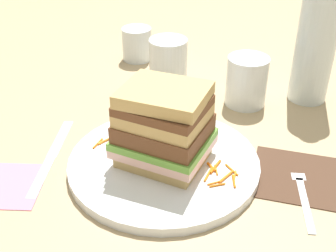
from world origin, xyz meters
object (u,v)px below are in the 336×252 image
Objects in this scene: knife at (51,158)px; empty_tumbler_0 at (137,44)px; main_plate at (164,163)px; napkin_dark at (299,178)px; juice_glass at (246,84)px; napkin_pink at (12,185)px; sandwich at (164,127)px; fork at (302,186)px; empty_tumbler_1 at (168,61)px; water_bottle at (318,30)px.

empty_tumbler_0 is at bearing 85.18° from knife.
napkin_dark is at bearing 4.12° from main_plate.
napkin_pink is at bearing -134.96° from juice_glass.
knife is at bearing 69.52° from napkin_pink.
juice_glass is (0.10, 0.22, -0.03)m from sandwich.
fork is 0.39m from empty_tumbler_1.
water_bottle reaches higher than main_plate.
empty_tumbler_1 reaches higher than main_plate.
sandwich is 0.19m from knife.
napkin_pink is at bearing -97.37° from empty_tumbler_0.
napkin_pink is (-0.42, -0.35, -0.13)m from water_bottle.
juice_glass is 0.44m from napkin_pink.
empty_tumbler_1 is at bearing 158.83° from juice_glass.
empty_tumbler_1 is 0.40m from napkin_pink.
empty_tumbler_0 reaches higher than main_plate.
empty_tumbler_0 is at bearing 82.63° from napkin_pink.
knife is 0.08m from napkin_pink.
main_plate is 0.20m from napkin_dark.
water_bottle is at bearing -16.63° from empty_tumbler_0.
water_bottle reaches higher than fork.
main_plate is 0.22m from napkin_pink.
juice_glass reaches higher than main_plate.
juice_glass is (-0.09, 0.23, 0.04)m from fork.
empty_tumbler_0 is (-0.14, 0.37, -0.04)m from sandwich.
empty_tumbler_1 reaches higher than empty_tumbler_0.
napkin_dark is at bearing -94.76° from water_bottle.
napkin_dark is 0.23m from juice_glass.
empty_tumbler_1 reaches higher than napkin_dark.
fork is 0.83× the size of knife.
napkin_dark and napkin_pink have the same top height.
sandwich reaches higher than empty_tumbler_1.
water_bottle is at bearing 50.68° from main_plate.
fork is 2.34× the size of empty_tumbler_0.
main_plate is 0.25m from juice_glass.
napkin_dark is 1.85× the size of empty_tumbler_0.
empty_tumbler_1 is (0.12, 0.30, 0.04)m from knife.
knife is at bearing -139.93° from juice_glass.
sandwich is 1.13× the size of napkin_dark.
main_plate is at bearing 177.70° from fork.
napkin_dark is at bearing 4.33° from knife.
knife is 0.68× the size of water_bottle.
empty_tumbler_1 is (0.09, -0.09, 0.01)m from empty_tumbler_0.
napkin_pink is at bearing -140.05° from water_bottle.
juice_glass is 1.03× the size of empty_tumbler_1.
empty_tumbler_1 reaches higher than napkin_pink.
napkin_dark is 0.37m from empty_tumbler_1.
water_bottle is (0.02, 0.27, 0.13)m from fork.
juice_glass is 0.17m from empty_tumbler_1.
empty_tumbler_0 is 0.81× the size of empty_tumbler_1.
empty_tumbler_1 is at bearing 130.95° from fork.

